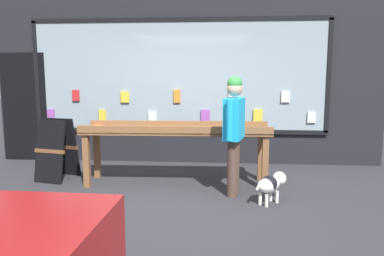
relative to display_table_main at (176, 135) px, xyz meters
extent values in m
plane|color=#2D2D33|center=(0.00, -0.89, -0.77)|extent=(40.00, 40.00, 0.00)
cube|color=black|center=(0.00, 1.51, 1.07)|extent=(7.31, 0.20, 3.68)
cube|color=#8C9EA8|center=(-0.13, 1.38, 0.88)|extent=(5.48, 0.03, 2.06)
cube|color=black|center=(-0.13, 1.38, 1.91)|extent=(5.56, 0.06, 0.08)
cube|color=black|center=(-0.13, 1.38, -0.15)|extent=(5.56, 0.06, 0.08)
cube|color=black|center=(-2.87, 1.38, 0.88)|extent=(0.08, 0.06, 2.06)
cube|color=black|center=(2.61, 1.38, 0.88)|extent=(0.08, 0.06, 2.06)
cube|color=#994CA5|center=(-2.62, 1.34, 0.14)|extent=(0.14, 0.03, 0.21)
cube|color=red|center=(-2.10, 1.34, 0.52)|extent=(0.13, 0.03, 0.21)
cube|color=yellow|center=(-1.59, 1.34, 0.13)|extent=(0.13, 0.03, 0.23)
cube|color=yellow|center=(-1.14, 1.34, 0.49)|extent=(0.16, 0.03, 0.20)
cube|color=silver|center=(-0.62, 1.34, 0.12)|extent=(0.16, 0.03, 0.20)
cube|color=orange|center=(-0.15, 1.34, 0.51)|extent=(0.12, 0.03, 0.24)
cube|color=#994CA5|center=(0.38, 1.34, 0.16)|extent=(0.17, 0.03, 0.21)
cube|color=silver|center=(0.89, 1.34, 0.51)|extent=(0.15, 0.03, 0.22)
cube|color=yellow|center=(1.36, 1.34, 0.16)|extent=(0.17, 0.03, 0.24)
cube|color=silver|center=(1.85, 1.34, 0.51)|extent=(0.16, 0.03, 0.20)
cube|color=silver|center=(2.33, 1.34, 0.13)|extent=(0.15, 0.03, 0.19)
cube|color=black|center=(-3.16, 1.38, 0.28)|extent=(0.90, 0.04, 2.10)
cube|color=brown|center=(-1.32, -0.30, -0.37)|extent=(0.09, 0.09, 0.81)
cube|color=brown|center=(1.34, -0.22, -0.37)|extent=(0.09, 0.09, 0.81)
cube|color=brown|center=(-1.34, 0.22, -0.37)|extent=(0.09, 0.09, 0.81)
cube|color=brown|center=(1.32, 0.30, -0.37)|extent=(0.09, 0.09, 0.81)
cube|color=brown|center=(0.00, 0.00, 0.06)|extent=(2.88, 0.76, 0.04)
cube|color=brown|center=(0.01, -0.31, 0.12)|extent=(2.86, 0.15, 0.12)
cube|color=brown|center=(-0.01, 0.31, 0.12)|extent=(2.86, 0.15, 0.12)
cube|color=orange|center=(-1.30, 0.18, 0.09)|extent=(0.18, 0.20, 0.03)
cube|color=#338C4C|center=(-0.95, -0.22, 0.09)|extent=(0.16, 0.21, 0.02)
cube|color=#338C4C|center=(-0.68, 0.12, 0.08)|extent=(0.19, 0.24, 0.02)
cube|color=red|center=(-0.30, 0.02, 0.09)|extent=(0.17, 0.23, 0.02)
cube|color=#5999A5|center=(0.04, 0.01, 0.09)|extent=(0.19, 0.25, 0.03)
cube|color=black|center=(0.34, -0.10, 0.08)|extent=(0.16, 0.23, 0.02)
cube|color=yellow|center=(0.65, -0.11, 0.09)|extent=(0.20, 0.22, 0.02)
cube|color=silver|center=(0.95, -0.17, 0.09)|extent=(0.19, 0.23, 0.03)
cube|color=red|center=(1.31, -0.12, 0.09)|extent=(0.15, 0.23, 0.03)
cylinder|color=#4C382D|center=(0.85, -0.57, -0.37)|extent=(0.14, 0.14, 0.80)
cylinder|color=#4C382D|center=(0.88, -0.42, -0.37)|extent=(0.14, 0.14, 0.80)
cube|color=#19A5E0|center=(0.86, -0.50, 0.32)|extent=(0.32, 0.49, 0.57)
cylinder|color=#19A5E0|center=(0.80, -0.77, 0.33)|extent=(0.09, 0.09, 0.54)
cylinder|color=#19A5E0|center=(0.93, -0.22, 0.33)|extent=(0.09, 0.09, 0.54)
sphere|color=tan|center=(0.86, -0.50, 0.73)|extent=(0.22, 0.22, 0.22)
sphere|color=#338C3F|center=(0.86, -0.50, 0.79)|extent=(0.21, 0.21, 0.21)
ellipsoid|color=white|center=(1.32, -0.82, -0.51)|extent=(0.41, 0.42, 0.20)
ellipsoid|color=black|center=(1.32, -0.82, -0.50)|extent=(0.31, 0.31, 0.21)
sphere|color=white|center=(1.48, -0.65, -0.47)|extent=(0.18, 0.18, 0.18)
cylinder|color=white|center=(1.17, -0.98, -0.48)|extent=(0.09, 0.09, 0.12)
cylinder|color=white|center=(1.44, -0.77, -0.69)|extent=(0.04, 0.04, 0.16)
cylinder|color=white|center=(1.36, -0.70, -0.69)|extent=(0.04, 0.04, 0.16)
cylinder|color=white|center=(1.28, -0.94, -0.69)|extent=(0.04, 0.04, 0.16)
cylinder|color=white|center=(1.21, -0.87, -0.69)|extent=(0.04, 0.04, 0.16)
cube|color=black|center=(-1.99, -0.08, -0.28)|extent=(0.53, 0.31, 0.98)
cube|color=brown|center=(-1.99, -0.08, -0.28)|extent=(0.53, 0.16, 0.07)
cube|color=black|center=(-1.92, 0.28, -0.28)|extent=(0.53, 0.31, 0.98)
cube|color=brown|center=(-1.92, 0.28, -0.28)|extent=(0.53, 0.16, 0.07)
camera|label=1|loc=(0.71, -5.63, 0.93)|focal=35.00mm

